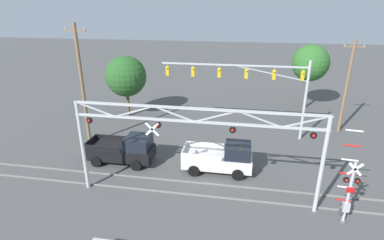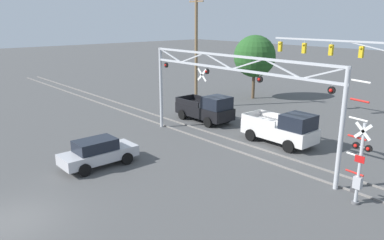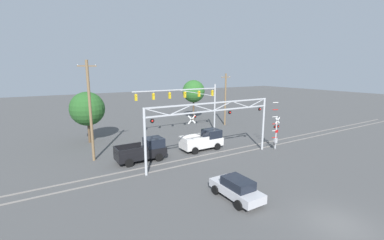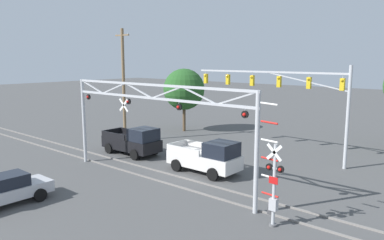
% 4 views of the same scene
% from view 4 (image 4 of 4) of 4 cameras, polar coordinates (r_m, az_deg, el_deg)
% --- Properties ---
extents(rail_track_near, '(80.00, 0.08, 0.10)m').
position_cam_4_polar(rail_track_near, '(23.99, -5.40, -9.12)').
color(rail_track_near, gray).
rests_on(rail_track_near, ground_plane).
extents(rail_track_far, '(80.00, 0.08, 0.10)m').
position_cam_4_polar(rail_track_far, '(24.96, -3.01, -8.35)').
color(rail_track_far, gray).
rests_on(rail_track_far, ground_plane).
extents(crossing_gantry, '(14.85, 0.28, 6.14)m').
position_cam_4_polar(crossing_gantry, '(22.81, -6.10, 1.14)').
color(crossing_gantry, '#B7BABF').
rests_on(crossing_gantry, ground_plane).
extents(crossing_signal_mast, '(1.26, 0.35, 5.71)m').
position_cam_4_polar(crossing_signal_mast, '(17.58, 12.26, -9.53)').
color(crossing_signal_mast, '#B7BABF').
rests_on(crossing_signal_mast, ground_plane).
extents(traffic_signal_span, '(13.03, 0.39, 7.21)m').
position_cam_4_polar(traffic_signal_span, '(29.03, 15.31, 4.26)').
color(traffic_signal_span, '#B7BABF').
rests_on(traffic_signal_span, ground_plane).
extents(pickup_truck_lead, '(5.05, 2.33, 2.28)m').
position_cam_4_polar(pickup_truck_lead, '(25.21, 2.37, -5.70)').
color(pickup_truck_lead, silver).
rests_on(pickup_truck_lead, ground_plane).
extents(pickup_truck_following, '(5.10, 2.33, 2.28)m').
position_cam_4_polar(pickup_truck_following, '(30.31, -8.85, -3.24)').
color(pickup_truck_following, black).
rests_on(pickup_truck_following, ground_plane).
extents(sedan_waiting, '(2.02, 4.38, 1.61)m').
position_cam_4_polar(sedan_waiting, '(22.25, -26.44, -9.47)').
color(sedan_waiting, '#B7B7BC').
rests_on(sedan_waiting, ground_plane).
extents(utility_pole_left, '(1.80, 0.28, 10.30)m').
position_cam_4_polar(utility_pole_left, '(34.88, -10.38, 5.35)').
color(utility_pole_left, brown).
rests_on(utility_pole_left, ground_plane).
extents(background_tree_beyond_span, '(4.34, 4.34, 6.62)m').
position_cam_4_polar(background_tree_beyond_span, '(39.38, -1.23, 4.69)').
color(background_tree_beyond_span, brown).
rests_on(background_tree_beyond_span, ground_plane).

